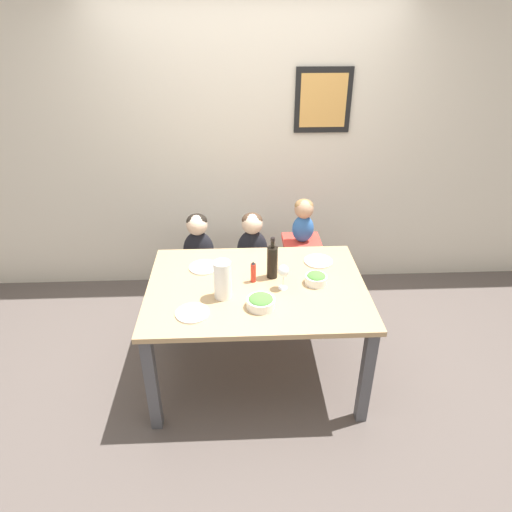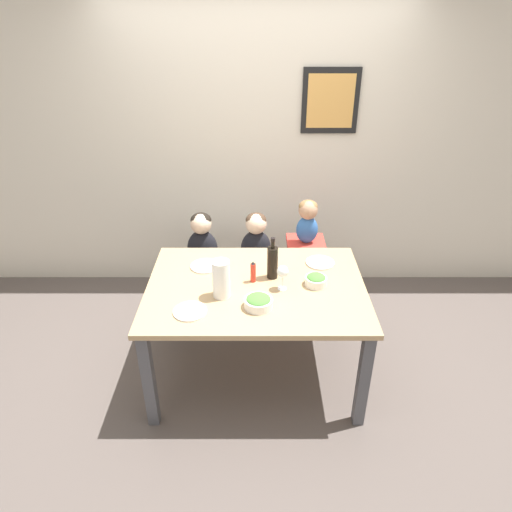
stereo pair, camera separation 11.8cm
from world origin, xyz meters
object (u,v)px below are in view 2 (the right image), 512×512
Objects in this scene: paper_towel_roll at (221,279)px; chair_right_highchair at (305,259)px; person_child_center at (255,239)px; dinner_plate_front_left at (190,311)px; salad_bowl_small at (316,280)px; wine_bottle at (272,262)px; dinner_plate_back_left at (205,266)px; person_baby_right at (308,218)px; wine_glass_near at (283,272)px; chair_far_center at (255,274)px; chair_far_left at (204,274)px; person_child_left at (202,239)px; dinner_plate_back_right at (320,263)px; salad_bowl_large at (258,302)px.

chair_right_highchair is at bearing 54.29° from paper_towel_roll.
dinner_plate_front_left is (-0.40, -1.06, 0.05)m from person_child_center.
person_child_center reaches higher than salad_bowl_small.
chair_right_highchair is 2.30× the size of wine_bottle.
paper_towel_roll reaches higher than dinner_plate_back_left.
person_baby_right is 0.84m from wine_glass_near.
chair_far_center is at bearing -90.00° from person_child_center.
wine_glass_near is (-0.24, -0.80, 0.36)m from chair_right_highchair.
salad_bowl_small is at bearing -91.00° from chair_right_highchair.
chair_far_left is at bearing 98.58° from dinner_plate_back_left.
chair_far_left is at bearing -90.00° from person_child_left.
dinner_plate_back_left is at bearing -176.61° from dinner_plate_back_right.
paper_towel_roll is at bearing -75.79° from chair_far_left.
person_child_left reaches higher than chair_far_center.
salad_bowl_large is at bearing -27.75° from paper_towel_roll.
wine_bottle reaches higher than dinner_plate_back_left.
salad_bowl_large is 0.46m from salad_bowl_small.
salad_bowl_large is 0.70m from dinner_plate_back_right.
chair_right_highchair is 4.72× the size of salad_bowl_small.
dinner_plate_back_left is at bearing 127.92° from salad_bowl_large.
chair_far_center is 2.68× the size of wine_glass_near.
paper_towel_roll is (0.22, -0.88, 0.17)m from person_child_left.
chair_right_highchair is 0.87m from person_child_left.
salad_bowl_small is at bearing 11.98° from wine_glass_near.
person_baby_right is 1.44× the size of paper_towel_roll.
wine_glass_near is at bearing 11.51° from paper_towel_roll.
person_child_left reaches higher than salad_bowl_small.
paper_towel_roll is (-0.21, -0.88, 0.50)m from chair_far_center.
chair_far_left is 0.97× the size of person_child_left.
dinner_plate_back_left is (-0.54, 0.28, -0.12)m from wine_glass_near.
salad_bowl_large is at bearing 7.52° from dinner_plate_front_left.
dinner_plate_back_left is at bearing -81.44° from person_child_left.
salad_bowl_large is (-0.40, -1.01, -0.11)m from person_baby_right.
chair_right_highchair is (0.42, 0.00, 0.15)m from chair_far_center.
salad_bowl_large reaches higher than chair_far_center.
chair_far_center is (0.44, 0.00, 0.00)m from chair_far_left.
person_child_left is 1.06m from dinner_plate_front_left.
paper_towel_roll is 0.41m from dinner_plate_back_left.
chair_far_center is 0.67× the size of chair_right_highchair.
dinner_plate_front_left is (-0.80, -0.31, -0.03)m from salad_bowl_small.
wine_bottle is (0.55, -0.65, 0.50)m from chair_far_left.
person_child_center is 1.01m from salad_bowl_large.
dinner_plate_back_right is at bearing 3.39° from dinner_plate_back_left.
wine_glass_near is at bearing 52.30° from salad_bowl_large.
wine_glass_near is at bearing -168.02° from salad_bowl_small.
dinner_plate_front_left reaches higher than chair_far_center.
chair_far_center is 2.25× the size of dinner_plate_back_left.
person_child_left is at bearing 114.49° from salad_bowl_large.
chair_far_left is at bearing 180.00° from chair_right_highchair.
paper_towel_roll is at bearing -68.29° from dinner_plate_back_left.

